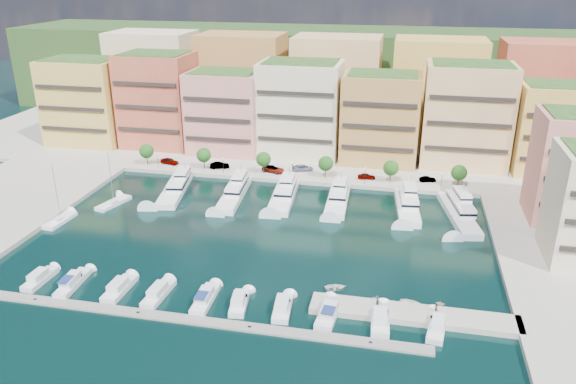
# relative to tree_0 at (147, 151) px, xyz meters

# --- Properties ---
(ground) EXTENTS (400.00, 400.00, 0.00)m
(ground) POSITION_rel_tree_0_xyz_m (40.00, -33.50, -4.74)
(ground) COLOR black
(ground) RESTS_ON ground
(north_quay) EXTENTS (220.00, 64.00, 2.00)m
(north_quay) POSITION_rel_tree_0_xyz_m (40.00, 28.50, -4.74)
(north_quay) COLOR #9E998E
(north_quay) RESTS_ON ground
(hillside) EXTENTS (240.00, 40.00, 58.00)m
(hillside) POSITION_rel_tree_0_xyz_m (40.00, 76.50, -4.74)
(hillside) COLOR #213A17
(hillside) RESTS_ON ground
(south_pontoon) EXTENTS (72.00, 2.20, 0.35)m
(south_pontoon) POSITION_rel_tree_0_xyz_m (37.00, -63.50, -4.74)
(south_pontoon) COLOR gray
(south_pontoon) RESTS_ON ground
(finger_pier) EXTENTS (32.00, 5.00, 2.00)m
(finger_pier) POSITION_rel_tree_0_xyz_m (70.00, -55.50, -4.74)
(finger_pier) COLOR #9E998E
(finger_pier) RESTS_ON ground
(apartment_0) EXTENTS (22.00, 16.50, 24.80)m
(apartment_0) POSITION_rel_tree_0_xyz_m (-26.00, 16.49, 8.57)
(apartment_0) COLOR #DCB350
(apartment_0) RESTS_ON north_quay
(apartment_1) EXTENTS (20.00, 16.50, 26.80)m
(apartment_1) POSITION_rel_tree_0_xyz_m (-4.00, 18.49, 9.57)
(apartment_1) COLOR #C16640
(apartment_1) RESTS_ON north_quay
(apartment_2) EXTENTS (20.00, 15.50, 22.80)m
(apartment_2) POSITION_rel_tree_0_xyz_m (17.00, 16.49, 7.57)
(apartment_2) COLOR tan
(apartment_2) RESTS_ON north_quay
(apartment_3) EXTENTS (22.00, 16.50, 25.80)m
(apartment_3) POSITION_rel_tree_0_xyz_m (38.00, 18.49, 9.07)
(apartment_3) COLOR beige
(apartment_3) RESTS_ON north_quay
(apartment_4) EXTENTS (20.00, 15.50, 23.80)m
(apartment_4) POSITION_rel_tree_0_xyz_m (60.00, 16.49, 8.07)
(apartment_4) COLOR #B78444
(apartment_4) RESTS_ON north_quay
(apartment_5) EXTENTS (22.00, 16.50, 26.80)m
(apartment_5) POSITION_rel_tree_0_xyz_m (82.00, 18.49, 9.57)
(apartment_5) COLOR #EEC77E
(apartment_5) RESTS_ON north_quay
(apartment_6) EXTENTS (20.00, 15.50, 22.80)m
(apartment_6) POSITION_rel_tree_0_xyz_m (104.00, 16.49, 7.57)
(apartment_6) COLOR #DCB350
(apartment_6) RESTS_ON north_quay
(backblock_0) EXTENTS (26.00, 18.00, 30.00)m
(backblock_0) POSITION_rel_tree_0_xyz_m (-15.00, 40.50, 11.26)
(backblock_0) COLOR beige
(backblock_0) RESTS_ON north_quay
(backblock_1) EXTENTS (26.00, 18.00, 30.00)m
(backblock_1) POSITION_rel_tree_0_xyz_m (15.00, 40.50, 11.26)
(backblock_1) COLOR #B78444
(backblock_1) RESTS_ON north_quay
(backblock_2) EXTENTS (26.00, 18.00, 30.00)m
(backblock_2) POSITION_rel_tree_0_xyz_m (45.00, 40.50, 11.26)
(backblock_2) COLOR #EEC77E
(backblock_2) RESTS_ON north_quay
(backblock_3) EXTENTS (26.00, 18.00, 30.00)m
(backblock_3) POSITION_rel_tree_0_xyz_m (75.00, 40.50, 11.26)
(backblock_3) COLOR #DCB350
(backblock_3) RESTS_ON north_quay
(backblock_4) EXTENTS (26.00, 18.00, 30.00)m
(backblock_4) POSITION_rel_tree_0_xyz_m (105.00, 40.50, 11.26)
(backblock_4) COLOR #C16640
(backblock_4) RESTS_ON north_quay
(tree_0) EXTENTS (3.80, 3.80, 5.65)m
(tree_0) POSITION_rel_tree_0_xyz_m (0.00, 0.00, 0.00)
(tree_0) COLOR #473323
(tree_0) RESTS_ON north_quay
(tree_1) EXTENTS (3.80, 3.80, 5.65)m
(tree_1) POSITION_rel_tree_0_xyz_m (16.00, 0.00, 0.00)
(tree_1) COLOR #473323
(tree_1) RESTS_ON north_quay
(tree_2) EXTENTS (3.80, 3.80, 5.65)m
(tree_2) POSITION_rel_tree_0_xyz_m (32.00, 0.00, 0.00)
(tree_2) COLOR #473323
(tree_2) RESTS_ON north_quay
(tree_3) EXTENTS (3.80, 3.80, 5.65)m
(tree_3) POSITION_rel_tree_0_xyz_m (48.00, 0.00, 0.00)
(tree_3) COLOR #473323
(tree_3) RESTS_ON north_quay
(tree_4) EXTENTS (3.80, 3.80, 5.65)m
(tree_4) POSITION_rel_tree_0_xyz_m (64.00, 0.00, 0.00)
(tree_4) COLOR #473323
(tree_4) RESTS_ON north_quay
(tree_5) EXTENTS (3.80, 3.80, 5.65)m
(tree_5) POSITION_rel_tree_0_xyz_m (80.00, 0.00, 0.00)
(tree_5) COLOR #473323
(tree_5) RESTS_ON north_quay
(lamppost_0) EXTENTS (0.30, 0.30, 4.20)m
(lamppost_0) POSITION_rel_tree_0_xyz_m (4.00, -2.30, -0.92)
(lamppost_0) COLOR black
(lamppost_0) RESTS_ON north_quay
(lamppost_1) EXTENTS (0.30, 0.30, 4.20)m
(lamppost_1) POSITION_rel_tree_0_xyz_m (22.00, -2.30, -0.92)
(lamppost_1) COLOR black
(lamppost_1) RESTS_ON north_quay
(lamppost_2) EXTENTS (0.30, 0.30, 4.20)m
(lamppost_2) POSITION_rel_tree_0_xyz_m (40.00, -2.30, -0.92)
(lamppost_2) COLOR black
(lamppost_2) RESTS_ON north_quay
(lamppost_3) EXTENTS (0.30, 0.30, 4.20)m
(lamppost_3) POSITION_rel_tree_0_xyz_m (58.00, -2.30, -0.92)
(lamppost_3) COLOR black
(lamppost_3) RESTS_ON north_quay
(lamppost_4) EXTENTS (0.30, 0.30, 4.20)m
(lamppost_4) POSITION_rel_tree_0_xyz_m (76.00, -2.30, -0.92)
(lamppost_4) COLOR black
(lamppost_4) RESTS_ON north_quay
(yacht_1) EXTENTS (8.34, 21.72, 7.30)m
(yacht_1) POSITION_rel_tree_0_xyz_m (13.98, -14.28, -3.65)
(yacht_1) COLOR white
(yacht_1) RESTS_ON ground
(yacht_2) EXTENTS (5.93, 21.14, 7.30)m
(yacht_2) POSITION_rel_tree_0_xyz_m (28.65, -14.06, -3.53)
(yacht_2) COLOR white
(yacht_2) RESTS_ON ground
(yacht_3) EXTENTS (6.22, 19.54, 7.30)m
(yacht_3) POSITION_rel_tree_0_xyz_m (40.29, -13.31, -3.53)
(yacht_3) COLOR white
(yacht_3) RESTS_ON ground
(yacht_4) EXTENTS (5.20, 18.56, 7.30)m
(yacht_4) POSITION_rel_tree_0_xyz_m (52.86, -12.98, -3.65)
(yacht_4) COLOR white
(yacht_4) RESTS_ON ground
(yacht_5) EXTENTS (6.23, 19.38, 7.30)m
(yacht_5) POSITION_rel_tree_0_xyz_m (68.35, -13.22, -3.53)
(yacht_5) COLOR white
(yacht_5) RESTS_ON ground
(yacht_6) EXTENTS (8.33, 22.82, 7.30)m
(yacht_6) POSITION_rel_tree_0_xyz_m (79.29, -14.76, -3.53)
(yacht_6) COLOR white
(yacht_6) RESTS_ON ground
(cruiser_0) EXTENTS (2.55, 7.59, 2.55)m
(cruiser_0) POSITION_rel_tree_0_xyz_m (7.15, -58.08, -4.20)
(cruiser_0) COLOR white
(cruiser_0) RESTS_ON ground
(cruiser_1) EXTENTS (2.92, 9.28, 2.66)m
(cruiser_1) POSITION_rel_tree_0_xyz_m (13.41, -58.12, -4.17)
(cruiser_1) COLOR white
(cruiser_1) RESTS_ON ground
(cruiser_2) EXTENTS (2.86, 8.09, 2.55)m
(cruiser_2) POSITION_rel_tree_0_xyz_m (21.99, -58.09, -4.20)
(cruiser_2) COLOR white
(cruiser_2) RESTS_ON ground
(cruiser_3) EXTENTS (2.91, 8.50, 2.55)m
(cruiser_3) POSITION_rel_tree_0_xyz_m (29.00, -58.09, -4.20)
(cruiser_3) COLOR white
(cruiser_3) RESTS_ON ground
(cruiser_4) EXTENTS (2.81, 8.77, 2.66)m
(cruiser_4) POSITION_rel_tree_0_xyz_m (37.06, -58.12, -4.17)
(cruiser_4) COLOR white
(cruiser_4) RESTS_ON ground
(cruiser_5) EXTENTS (3.34, 7.37, 2.55)m
(cruiser_5) POSITION_rel_tree_0_xyz_m (42.79, -58.08, -4.20)
(cruiser_5) COLOR white
(cruiser_5) RESTS_ON ground
(cruiser_6) EXTENTS (3.25, 7.58, 2.55)m
(cruiser_6) POSITION_rel_tree_0_xyz_m (49.85, -58.08, -4.20)
(cruiser_6) COLOR white
(cruiser_6) RESTS_ON ground
(cruiser_7) EXTENTS (3.42, 8.31, 2.66)m
(cruiser_7) POSITION_rel_tree_0_xyz_m (57.14, -58.11, -4.17)
(cruiser_7) COLOR white
(cruiser_7) RESTS_ON ground
(cruiser_8) EXTENTS (3.17, 8.11, 2.55)m
(cruiser_8) POSITION_rel_tree_0_xyz_m (65.02, -58.09, -4.20)
(cruiser_8) COLOR white
(cruiser_8) RESTS_ON ground
(cruiser_9) EXTENTS (3.45, 8.06, 2.55)m
(cruiser_9) POSITION_rel_tree_0_xyz_m (73.43, -58.09, -4.20)
(cruiser_9) COLOR white
(cruiser_9) RESTS_ON ground
(sailboat_2) EXTENTS (5.06, 9.57, 13.20)m
(sailboat_2) POSITION_rel_tree_0_xyz_m (3.09, -24.77, -4.43)
(sailboat_2) COLOR white
(sailboat_2) RESTS_ON ground
(sailboat_1) EXTENTS (3.40, 8.62, 13.20)m
(sailboat_1) POSITION_rel_tree_0_xyz_m (-3.43, -35.73, -4.43)
(sailboat_1) COLOR white
(sailboat_1) RESTS_ON ground
(tender_2) EXTENTS (4.33, 3.49, 0.79)m
(tender_2) POSITION_rel_tree_0_xyz_m (69.68, -52.30, -4.35)
(tender_2) COLOR silver
(tender_2) RESTS_ON ground
(tender_1) EXTENTS (1.92, 1.77, 0.84)m
(tender_1) POSITION_rel_tree_0_xyz_m (64.13, -52.02, -4.32)
(tender_1) COLOR beige
(tender_1) RESTS_ON ground
(tender_3) EXTENTS (1.75, 1.58, 0.81)m
(tender_3) POSITION_rel_tree_0_xyz_m (74.17, -51.25, -4.34)
(tender_3) COLOR beige
(tender_3) RESTS_ON ground
(tender_0) EXTENTS (4.45, 3.82, 0.78)m
(tender_0) POSITION_rel_tree_0_xyz_m (57.20, -49.96, -4.36)
(tender_0) COLOR silver
(tender_0) RESTS_ON ground
(car_0) EXTENTS (5.32, 3.06, 1.70)m
(car_0) POSITION_rel_tree_0_xyz_m (5.57, 1.67, -2.89)
(car_0) COLOR gray
(car_0) RESTS_ON north_quay
(car_1) EXTENTS (5.32, 3.33, 1.66)m
(car_1) POSITION_rel_tree_0_xyz_m (19.75, 1.21, -2.92)
(car_1) COLOR gray
(car_1) RESTS_ON north_quay
(car_2) EXTENTS (6.47, 4.46, 1.64)m
(car_2) POSITION_rel_tree_0_xyz_m (34.25, 1.30, -2.92)
(car_2) COLOR gray
(car_2) RESTS_ON north_quay
(car_3) EXTENTS (5.82, 3.93, 1.57)m
(car_3) POSITION_rel_tree_0_xyz_m (41.46, 3.94, -2.96)
(car_3) COLOR gray
(car_3) RESTS_ON north_quay
(car_4) EXTENTS (4.52, 2.29, 1.47)m
(car_4) POSITION_rel_tree_0_xyz_m (58.14, 1.24, -3.01)
(car_4) COLOR gray
(car_4) RESTS_ON north_quay
(car_5) EXTENTS (4.22, 2.25, 1.32)m
(car_5) POSITION_rel_tree_0_xyz_m (73.04, 2.42, -3.08)
(car_5) COLOR gray
(car_5) RESTS_ON north_quay
(person_0) EXTENTS (0.74, 0.79, 1.82)m
(person_0) POSITION_rel_tree_0_xyz_m (64.35, -54.92, -2.83)
(person_0) COLOR #222C45
(person_0) RESTS_ON finger_pier
(person_1) EXTENTS (0.98, 0.92, 1.60)m
(person_1) POSITION_rel_tree_0_xyz_m (73.18, -54.78, -2.94)
(person_1) COLOR #503530
(person_1) RESTS_ON finger_pier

